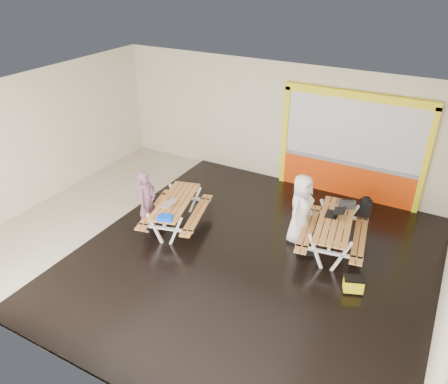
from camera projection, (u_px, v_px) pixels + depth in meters
The scene contains 14 objects.
room at pixel (204, 179), 9.46m from camera, with size 10.02×8.02×3.52m.
deck at pixel (254, 260), 9.76m from camera, with size 7.50×7.98×0.05m, color black.
kiosk at pixel (351, 149), 11.69m from camera, with size 3.88×0.16×3.00m.
picnic_table_left at pixel (176, 207), 10.67m from camera, with size 1.79×2.24×0.79m.
picnic_table_right at pixel (334, 227), 9.83m from camera, with size 1.71×2.27×0.83m.
person_left at pixel (147, 201), 10.47m from camera, with size 0.57×0.37×1.56m, color #704961.
person_right at pixel (301, 209), 10.07m from camera, with size 0.84×0.55×1.72m, color white.
laptop_left at pixel (169, 203), 10.37m from camera, with size 0.41×0.39×0.15m.
laptop_right at pixel (335, 213), 9.89m from camera, with size 0.46×0.41×0.18m.
blue_pouch at pixel (165, 218), 9.81m from camera, with size 0.32×0.23×0.09m, color #0244F1.
toolbox at pixel (347, 204), 10.19m from camera, with size 0.41×0.30×0.21m.
backpack at pixel (365, 207), 10.37m from camera, with size 0.33×0.24×0.49m.
dark_case at pixel (305, 249), 9.96m from camera, with size 0.38×0.29×0.14m, color black.
fluke_bag at pixel (353, 285), 8.75m from camera, with size 0.47×0.39×0.35m.
Camera 1 is at (4.45, -7.16, 6.06)m, focal length 35.16 mm.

